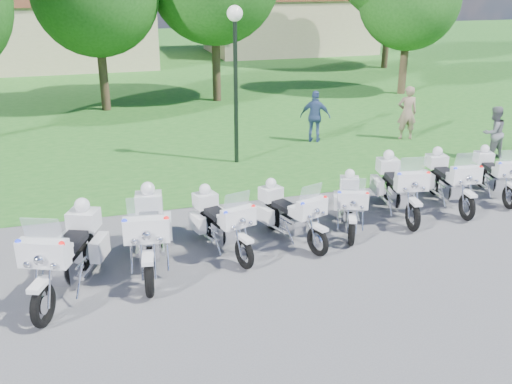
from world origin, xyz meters
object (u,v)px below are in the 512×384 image
object	(u,v)px
bystander_a	(407,113)
bystander_c	(315,117)
motorcycle_2	(221,222)
motorcycle_5	(398,186)
motorcycle_1	(149,232)
motorcycle_6	(449,180)
motorcycle_3	(290,213)
lamp_post	(235,47)
bystander_b	(493,133)
motorcycle_0	(68,253)
motorcycle_4	(350,203)
motorcycle_7	(494,173)

from	to	relation	value
bystander_a	bystander_c	size ratio (longest dim) A/B	1.06
motorcycle_2	bystander_a	world-z (taller)	bystander_a
motorcycle_5	bystander_c	bearing A→B (deg)	-84.76
motorcycle_1	motorcycle_6	distance (m)	7.41
bystander_a	motorcycle_2	bearing A→B (deg)	52.19
motorcycle_3	motorcycle_5	size ratio (longest dim) A/B	0.87
motorcycle_1	motorcycle_5	world-z (taller)	motorcycle_1
motorcycle_1	motorcycle_5	xyz separation A→B (m)	(5.87, 1.02, -0.06)
lamp_post	bystander_b	bearing A→B (deg)	-13.77
motorcycle_0	motorcycle_3	bearing A→B (deg)	-147.16
bystander_b	bystander_c	bearing A→B (deg)	-45.64
motorcycle_6	bystander_a	size ratio (longest dim) A/B	1.26
bystander_c	motorcycle_5	bearing A→B (deg)	114.80
motorcycle_2	bystander_b	xyz separation A→B (m)	(9.28, 3.67, 0.19)
motorcycle_4	bystander_b	xyz separation A→B (m)	(6.31, 3.42, 0.22)
motorcycle_4	bystander_c	bearing A→B (deg)	-83.29
bystander_a	lamp_post	bearing A→B (deg)	21.20
lamp_post	bystander_b	xyz separation A→B (m)	(7.53, -1.85, -2.57)
motorcycle_1	bystander_c	size ratio (longest dim) A/B	1.52
motorcycle_2	bystander_a	bearing A→B (deg)	-156.41
motorcycle_2	motorcycle_0	bearing A→B (deg)	0.04
lamp_post	bystander_a	world-z (taller)	lamp_post
motorcycle_5	lamp_post	distance (m)	6.11
motorcycle_1	motorcycle_3	world-z (taller)	motorcycle_1
motorcycle_2	motorcycle_3	distance (m)	1.50
motorcycle_2	lamp_post	distance (m)	6.41
motorcycle_1	bystander_c	bearing A→B (deg)	-123.56
motorcycle_0	lamp_post	xyz separation A→B (m)	(4.69, 6.32, 2.64)
bystander_a	bystander_c	bearing A→B (deg)	2.64
motorcycle_3	motorcycle_5	xyz separation A→B (m)	(2.90, 0.65, 0.07)
motorcycle_0	motorcycle_3	size ratio (longest dim) A/B	1.19
motorcycle_2	motorcycle_1	bearing A→B (deg)	-3.34
bystander_b	motorcycle_7	bearing A→B (deg)	43.97
bystander_a	motorcycle_0	bearing A→B (deg)	46.82
motorcycle_0	bystander_b	size ratio (longest dim) A/B	1.54
lamp_post	motorcycle_1	bearing A→B (deg)	-118.99
motorcycle_2	motorcycle_4	size ratio (longest dim) A/B	1.09
motorcycle_0	bystander_a	xyz separation A→B (m)	(10.86, 7.16, 0.17)
motorcycle_1	bystander_a	size ratio (longest dim) A/B	1.44
motorcycle_1	motorcycle_5	distance (m)	5.96
motorcycle_3	bystander_a	bearing A→B (deg)	-154.47
bystander_b	motorcycle_6	bearing A→B (deg)	30.33
motorcycle_6	bystander_b	size ratio (longest dim) A/B	1.42
motorcycle_1	motorcycle_2	bearing A→B (deg)	-160.72
bystander_b	motorcycle_5	bearing A→B (deg)	21.95
motorcycle_5	lamp_post	size ratio (longest dim) A/B	0.53
motorcycle_4	motorcycle_5	distance (m)	1.50
motorcycle_1	motorcycle_4	distance (m)	4.48
motorcycle_2	motorcycle_7	distance (m)	7.39
motorcycle_0	bystander_b	xyz separation A→B (m)	(12.22, 4.47, 0.07)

